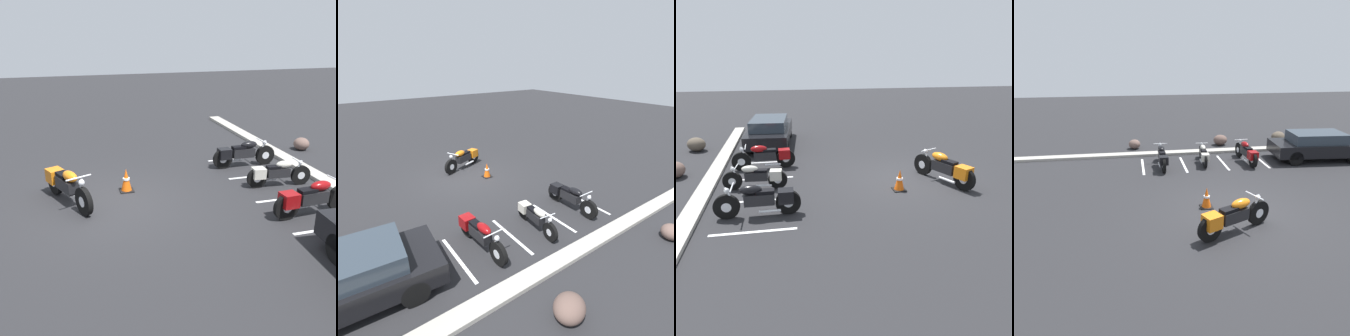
% 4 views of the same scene
% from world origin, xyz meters
% --- Properties ---
extents(ground, '(60.00, 60.00, 0.00)m').
position_xyz_m(ground, '(0.00, 0.00, 0.00)').
color(ground, '#262628').
extents(motorcycle_orange_featured, '(2.32, 1.19, 0.97)m').
position_xyz_m(motorcycle_orange_featured, '(-0.54, -1.17, 0.52)').
color(motorcycle_orange_featured, black).
rests_on(motorcycle_orange_featured, ground).
extents(parked_bike_0, '(0.63, 2.25, 0.89)m').
position_xyz_m(parked_bike_0, '(-1.89, 4.65, 0.47)').
color(parked_bike_0, black).
rests_on(parked_bike_0, ground).
extents(parked_bike_1, '(0.56, 2.01, 0.79)m').
position_xyz_m(parked_bike_1, '(-0.01, 4.88, 0.42)').
color(parked_bike_1, black).
rests_on(parked_bike_1, ground).
extents(parked_bike_2, '(0.65, 2.30, 0.90)m').
position_xyz_m(parked_bike_2, '(1.95, 4.69, 0.48)').
color(parked_bike_2, black).
rests_on(parked_bike_2, ground).
extents(car_black, '(4.42, 2.10, 1.29)m').
position_xyz_m(car_black, '(5.37, 4.69, 0.68)').
color(car_black, black).
rests_on(car_black, ground).
extents(concrete_curb, '(18.00, 0.50, 0.12)m').
position_xyz_m(concrete_curb, '(0.00, 6.53, 0.06)').
color(concrete_curb, '#A8A399').
rests_on(concrete_curb, ground).
extents(landscape_rock_0, '(0.91, 0.85, 0.55)m').
position_xyz_m(landscape_rock_0, '(1.57, 7.81, 0.27)').
color(landscape_rock_0, brown).
rests_on(landscape_rock_0, ground).
extents(landscape_rock_1, '(0.69, 0.68, 0.48)m').
position_xyz_m(landscape_rock_1, '(-3.03, 7.76, 0.24)').
color(landscape_rock_1, brown).
rests_on(landscape_rock_1, ground).
extents(traffic_cone, '(0.40, 0.40, 0.68)m').
position_xyz_m(traffic_cone, '(-0.86, 0.52, 0.32)').
color(traffic_cone, black).
rests_on(traffic_cone, ground).
extents(stall_line_0, '(0.10, 2.10, 0.00)m').
position_xyz_m(stall_line_0, '(-2.72, 4.84, 0.00)').
color(stall_line_0, white).
rests_on(stall_line_0, ground).
extents(stall_line_1, '(0.10, 2.10, 0.00)m').
position_xyz_m(stall_line_1, '(-0.91, 4.84, 0.00)').
color(stall_line_1, white).
rests_on(stall_line_1, ground).
extents(stall_line_2, '(0.10, 2.10, 0.00)m').
position_xyz_m(stall_line_2, '(0.90, 4.84, 0.00)').
color(stall_line_2, white).
rests_on(stall_line_2, ground).
extents(stall_line_3, '(0.10, 2.10, 0.00)m').
position_xyz_m(stall_line_3, '(2.71, 4.84, 0.00)').
color(stall_line_3, white).
rests_on(stall_line_3, ground).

